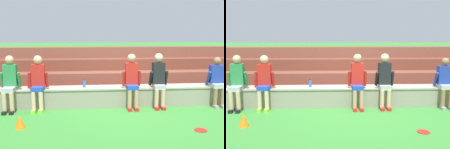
% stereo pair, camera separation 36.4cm
% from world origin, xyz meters
% --- Properties ---
extents(ground_plane, '(80.00, 80.00, 0.00)m').
position_xyz_m(ground_plane, '(0.00, 0.00, 0.00)').
color(ground_plane, '#388433').
extents(stone_seating_wall, '(7.74, 0.57, 0.55)m').
position_xyz_m(stone_seating_wall, '(0.00, 0.26, 0.29)').
color(stone_seating_wall, gray).
rests_on(stone_seating_wall, ground).
extents(brick_bleachers, '(9.89, 2.34, 1.50)m').
position_xyz_m(brick_bleachers, '(0.00, 2.20, 0.56)').
color(brick_bleachers, brown).
rests_on(brick_bleachers, ground).
extents(person_far_left, '(0.51, 0.60, 1.45)m').
position_xyz_m(person_far_left, '(-3.19, 0.01, 0.78)').
color(person_far_left, '#DBAD89').
rests_on(person_far_left, ground).
extents(person_left_of_center, '(0.52, 0.56, 1.45)m').
position_xyz_m(person_left_of_center, '(-2.47, 0.02, 0.78)').
color(person_left_of_center, beige).
rests_on(person_left_of_center, ground).
extents(person_center, '(0.51, 0.57, 1.48)m').
position_xyz_m(person_center, '(0.01, -0.00, 0.80)').
color(person_center, tan).
rests_on(person_center, ground).
extents(person_right_of_center, '(0.50, 0.48, 1.49)m').
position_xyz_m(person_right_of_center, '(0.75, -0.03, 0.81)').
color(person_right_of_center, '#DBAD89').
rests_on(person_right_of_center, ground).
extents(person_far_right, '(0.56, 0.48, 1.37)m').
position_xyz_m(person_far_right, '(2.40, -0.02, 0.74)').
color(person_far_right, '#996B4C').
rests_on(person_far_right, ground).
extents(water_bottle_mid_right, '(0.07, 0.07, 0.22)m').
position_xyz_m(water_bottle_mid_right, '(-1.27, 0.25, 0.65)').
color(water_bottle_mid_right, blue).
rests_on(water_bottle_mid_right, stone_seating_wall).
extents(water_bottle_near_right, '(0.06, 0.06, 0.24)m').
position_xyz_m(water_bottle_near_right, '(-2.77, 0.26, 0.66)').
color(water_bottle_near_right, red).
rests_on(water_bottle_near_right, stone_seating_wall).
extents(frisbee, '(0.26, 0.26, 0.02)m').
position_xyz_m(frisbee, '(1.21, -1.78, 0.01)').
color(frisbee, red).
rests_on(frisbee, ground).
extents(sports_cone, '(0.23, 0.23, 0.29)m').
position_xyz_m(sports_cone, '(-2.64, -1.30, 0.14)').
color(sports_cone, orange).
rests_on(sports_cone, ground).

